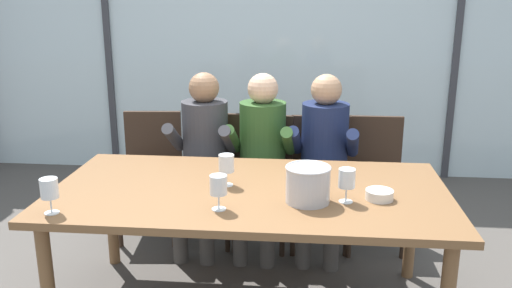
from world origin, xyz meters
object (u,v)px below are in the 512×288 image
object	(u,v)px
chair_right_of_center	(320,170)
wine_glass_near_bucket	(49,190)
person_navy_polo	(323,152)
wine_glass_by_right_taster	(218,186)
chair_near_curtain	(152,164)
tasting_bowl	(379,195)
wine_glass_center_pour	(347,180)
ice_bucket_primary	(308,184)
wine_glass_by_left_taster	(226,165)
chair_near_window_right	(373,171)
person_olive_shirt	(261,150)
chair_center	(262,168)
chair_left_of_center	(214,166)
dining_table	(250,200)
person_charcoal_jacket	(203,148)

from	to	relation	value
chair_right_of_center	wine_glass_near_bucket	world-z (taller)	wine_glass_near_bucket
person_navy_polo	wine_glass_by_right_taster	xyz separation A→B (m)	(-0.53, -1.12, 0.15)
chair_near_curtain	person_navy_polo	bearing A→B (deg)	-12.16
tasting_bowl	wine_glass_center_pour	world-z (taller)	wine_glass_center_pour
wine_glass_center_pour	ice_bucket_primary	bearing A→B (deg)	-175.28
wine_glass_near_bucket	chair_near_curtain	bearing A→B (deg)	86.95
ice_bucket_primary	wine_glass_by_left_taster	bearing A→B (deg)	155.74
wine_glass_by_left_taster	ice_bucket_primary	bearing A→B (deg)	-24.26
chair_right_of_center	ice_bucket_primary	world-z (taller)	ice_bucket_primary
ice_bucket_primary	wine_glass_center_pour	distance (m)	0.19
chair_near_window_right	person_olive_shirt	size ratio (longest dim) A/B	0.74
person_olive_shirt	ice_bucket_primary	distance (m)	1.03
chair_right_of_center	tasting_bowl	bearing A→B (deg)	-77.12
chair_right_of_center	chair_center	bearing A→B (deg)	179.18
chair_near_curtain	ice_bucket_primary	xyz separation A→B (m)	(1.14, -1.13, 0.29)
chair_left_of_center	ice_bucket_primary	size ratio (longest dim) A/B	3.91
chair_near_curtain	chair_right_of_center	size ratio (longest dim) A/B	1.00
chair_near_window_right	chair_near_curtain	bearing A→B (deg)	179.25
chair_near_curtain	person_navy_polo	world-z (taller)	person_navy_polo
person_olive_shirt	tasting_bowl	world-z (taller)	person_olive_shirt
chair_near_curtain	chair_near_window_right	xyz separation A→B (m)	(1.60, -0.00, 0.00)
person_navy_polo	tasting_bowl	xyz separation A→B (m)	(0.26, -0.91, 0.05)
dining_table	person_navy_polo	size ratio (longest dim) A/B	1.74
chair_center	wine_glass_by_right_taster	world-z (taller)	wine_glass_by_right_taster
person_olive_shirt	dining_table	bearing A→B (deg)	-85.87
person_olive_shirt	wine_glass_center_pour	world-z (taller)	person_olive_shirt
wine_glass_by_right_taster	person_charcoal_jacket	bearing A→B (deg)	104.85
chair_near_curtain	wine_glass_near_bucket	world-z (taller)	wine_glass_near_bucket
person_charcoal_jacket	chair_left_of_center	bearing A→B (deg)	71.73
person_navy_polo	chair_center	bearing A→B (deg)	169.62
person_olive_shirt	wine_glass_by_right_taster	bearing A→B (deg)	-92.09
chair_right_of_center	chair_near_window_right	size ratio (longest dim) A/B	1.00
person_navy_polo	tasting_bowl	size ratio (longest dim) A/B	8.60
person_navy_polo	tasting_bowl	distance (m)	0.95
wine_glass_by_right_taster	tasting_bowl	bearing A→B (deg)	14.77
ice_bucket_primary	person_charcoal_jacket	bearing A→B (deg)	126.55
dining_table	chair_center	bearing A→B (deg)	90.89
person_olive_shirt	wine_glass_by_right_taster	size ratio (longest dim) A/B	6.97
ice_bucket_primary	chair_near_curtain	bearing A→B (deg)	135.19
chair_center	wine_glass_near_bucket	world-z (taller)	wine_glass_near_bucket
person_charcoal_jacket	person_navy_polo	size ratio (longest dim) A/B	1.00
chair_near_curtain	wine_glass_by_left_taster	size ratio (longest dim) A/B	5.14
wine_glass_by_left_taster	wine_glass_near_bucket	xyz separation A→B (m)	(-0.77, -0.46, 0.00)
chair_near_window_right	tasting_bowl	distance (m)	1.09
ice_bucket_primary	wine_glass_near_bucket	bearing A→B (deg)	-167.78
dining_table	chair_near_curtain	bearing A→B (deg)	130.50
dining_table	wine_glass_near_bucket	size ratio (longest dim) A/B	12.14
wine_glass_near_bucket	wine_glass_by_right_taster	size ratio (longest dim) A/B	1.00
person_olive_shirt	wine_glass_by_right_taster	world-z (taller)	person_olive_shirt
ice_bucket_primary	wine_glass_by_left_taster	world-z (taller)	ice_bucket_primary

